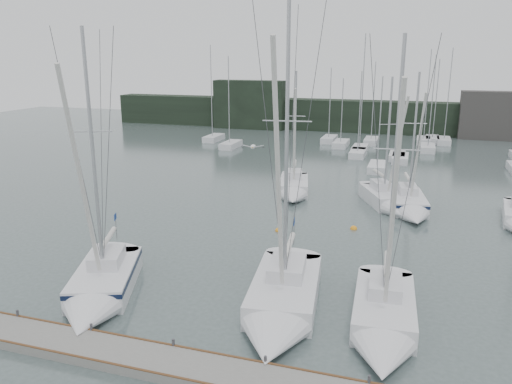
# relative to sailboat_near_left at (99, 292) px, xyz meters

# --- Properties ---
(ground) EXTENTS (160.00, 160.00, 0.00)m
(ground) POSITION_rel_sailboat_near_left_xyz_m (7.65, 1.11, -0.60)
(ground) COLOR #455452
(ground) RESTS_ON ground
(dock) EXTENTS (24.00, 2.00, 0.40)m
(dock) POSITION_rel_sailboat_near_left_xyz_m (7.65, -3.89, -0.40)
(dock) COLOR slate
(dock) RESTS_ON ground
(far_treeline) EXTENTS (90.00, 4.00, 5.00)m
(far_treeline) POSITION_rel_sailboat_near_left_xyz_m (7.65, 63.11, 1.90)
(far_treeline) COLOR black
(far_treeline) RESTS_ON ground
(far_building_left) EXTENTS (12.00, 3.00, 8.00)m
(far_building_left) POSITION_rel_sailboat_near_left_xyz_m (-12.35, 61.11, 3.40)
(far_building_left) COLOR black
(far_building_left) RESTS_ON ground
(far_building_right) EXTENTS (10.00, 3.00, 7.00)m
(far_building_right) POSITION_rel_sailboat_near_left_xyz_m (25.65, 61.11, 2.90)
(far_building_right) COLOR #3A3735
(far_building_right) RESTS_ON ground
(mast_forest) EXTENTS (51.96, 25.65, 14.70)m
(mast_forest) POSITION_rel_sailboat_near_left_xyz_m (14.69, 45.28, -0.12)
(mast_forest) COLOR silver
(mast_forest) RESTS_ON ground
(sailboat_near_left) EXTENTS (5.75, 8.93, 14.38)m
(sailboat_near_left) POSITION_rel_sailboat_near_left_xyz_m (0.00, 0.00, 0.00)
(sailboat_near_left) COLOR silver
(sailboat_near_left) RESTS_ON ground
(sailboat_near_center) EXTENTS (4.41, 10.31, 15.68)m
(sailboat_near_center) POSITION_rel_sailboat_near_left_xyz_m (9.16, 0.99, -0.03)
(sailboat_near_center) COLOR silver
(sailboat_near_center) RESTS_ON ground
(sailboat_near_right) EXTENTS (3.23, 9.01, 13.91)m
(sailboat_near_right) POSITION_rel_sailboat_near_left_xyz_m (13.90, 1.04, -0.07)
(sailboat_near_right) COLOR silver
(sailboat_near_right) RESTS_ON ground
(sailboat_mid_b) EXTENTS (4.03, 7.99, 11.57)m
(sailboat_mid_b) POSITION_rel_sailboat_near_left_xyz_m (4.71, 22.21, -0.03)
(sailboat_mid_b) COLOR silver
(sailboat_mid_b) RESTS_ON ground
(sailboat_mid_c) EXTENTS (5.15, 7.69, 11.19)m
(sailboat_mid_c) POSITION_rel_sailboat_near_left_xyz_m (12.92, 20.88, -0.04)
(sailboat_mid_c) COLOR silver
(sailboat_mid_c) RESTS_ON ground
(sailboat_mid_d) EXTENTS (3.71, 8.27, 11.69)m
(sailboat_mid_d) POSITION_rel_sailboat_near_left_xyz_m (14.66, 20.05, -0.02)
(sailboat_mid_d) COLOR silver
(sailboat_mid_d) RESTS_ON ground
(buoy_a) EXTENTS (0.47, 0.47, 0.47)m
(buoy_a) POSITION_rel_sailboat_near_left_xyz_m (5.83, 13.02, -0.60)
(buoy_a) COLOR orange
(buoy_a) RESTS_ON ground
(buoy_b) EXTENTS (0.50, 0.50, 0.50)m
(buoy_b) POSITION_rel_sailboat_near_left_xyz_m (10.88, 15.06, -0.60)
(buoy_b) COLOR orange
(buoy_b) RESTS_ON ground
(seagull) EXTENTS (1.00, 0.47, 0.20)m
(seagull) POSITION_rel_sailboat_near_left_xyz_m (7.42, 2.34, 7.39)
(seagull) COLOR white
(seagull) RESTS_ON ground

